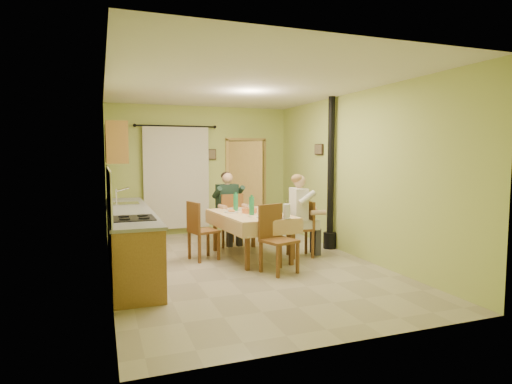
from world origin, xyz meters
name	(u,v)px	position (x,y,z in m)	size (l,w,h in m)	color
floor	(243,265)	(0.00, 0.00, 0.00)	(4.00, 6.00, 0.01)	tan
room_shell	(243,150)	(0.00, 0.00, 1.82)	(4.04, 6.04, 2.82)	#BECF6A
kitchen_run	(129,238)	(-1.71, 0.40, 0.48)	(0.64, 3.64, 1.56)	brown
upper_cabinets	(116,143)	(-1.82, 1.70, 1.95)	(0.35, 1.40, 0.70)	brown
curtain	(177,177)	(-0.55, 2.90, 1.26)	(1.70, 0.07, 2.22)	black
doorway	(246,185)	(1.00, 2.84, 1.05)	(0.96, 0.60, 2.15)	black
dining_table	(251,235)	(0.28, 0.44, 0.38)	(1.18, 1.81, 0.76)	tan
tableware	(255,210)	(0.31, 0.33, 0.83)	(0.88, 1.56, 0.33)	white
chair_far	(228,230)	(0.19, 1.49, 0.29)	(0.51, 0.51, 1.01)	brown
chair_near	(278,253)	(0.35, -0.59, 0.29)	(0.56, 0.56, 1.01)	brown
chair_right	(301,240)	(1.11, 0.21, 0.29)	(0.44, 0.44, 0.95)	brown
chair_left	(203,242)	(-0.52, 0.57, 0.29)	(0.52, 0.52, 0.98)	brown
man_far	(228,200)	(0.19, 1.51, 0.88)	(0.62, 0.52, 1.39)	#192D23
man_right	(300,206)	(1.10, 0.21, 0.88)	(0.50, 0.61, 1.39)	beige
stove_flue	(330,194)	(1.90, 0.60, 1.02)	(0.24, 0.24, 2.80)	black
picture_back	(212,154)	(0.25, 2.97, 1.75)	(0.19, 0.03, 0.23)	black
picture_right	(319,149)	(1.97, 1.20, 1.85)	(0.03, 0.31, 0.21)	brown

